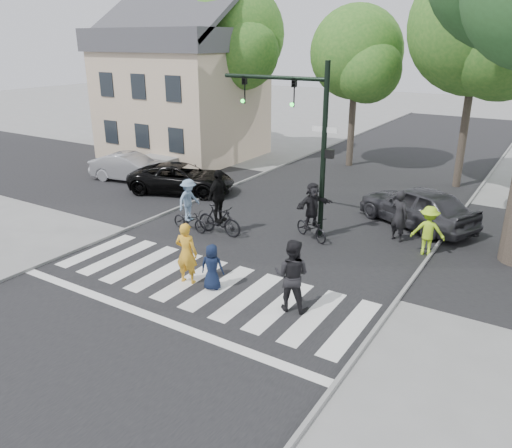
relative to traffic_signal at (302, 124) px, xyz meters
The scene contains 23 objects.
ground 7.33m from the traffic_signal, 93.27° to the right, with size 120.00×120.00×0.00m, color gray.
road_stem 4.09m from the traffic_signal, 106.46° to the right, with size 10.00×70.00×0.01m, color black.
road_cross 4.31m from the traffic_signal, 101.11° to the left, with size 70.00×10.00×0.01m, color black.
curb_left 6.74m from the traffic_signal, 167.50° to the right, with size 0.10×70.00×0.10m, color gray.
curb_right 6.19m from the traffic_signal, 14.31° to the right, with size 0.10×70.00×0.10m, color gray.
crosswalk 6.78m from the traffic_signal, 93.66° to the right, with size 10.00×3.85×0.01m.
traffic_signal is the anchor object (origin of this frame).
bg_tree_0 17.31m from the traffic_signal, 145.17° to the left, with size 5.46×5.20×8.97m.
bg_tree_1 13.26m from the traffic_signal, 134.31° to the left, with size 6.09×5.80×9.80m.
bg_tree_2 10.80m from the traffic_signal, 101.45° to the left, with size 5.04×4.80×8.40m.
bg_tree_3 10.35m from the traffic_signal, 66.46° to the left, with size 6.30×6.00×10.20m.
house 14.17m from the traffic_signal, 146.70° to the left, with size 8.40×8.10×8.82m.
pedestrian_woman 6.22m from the traffic_signal, 98.61° to the right, with size 0.67×0.44×1.82m, color gold.
pedestrian_child 6.23m from the traffic_signal, 89.59° to the right, with size 0.65×0.42×1.34m, color #101932.
pedestrian_adult 6.42m from the traffic_signal, 64.58° to the right, with size 0.94×0.74×1.94m, color black.
cyclist_left 5.04m from the traffic_signal, 148.59° to the right, with size 1.56×1.03×1.95m.
cyclist_mid 4.12m from the traffic_signal, 140.99° to the right, with size 1.84×1.12×2.40m.
cyclist_right 3.11m from the traffic_signal, 32.30° to the right, with size 1.70×1.56×2.05m.
car_suv 7.72m from the traffic_signal, 167.20° to the left, with size 2.20×4.77×1.33m, color black.
car_silver 10.91m from the traffic_signal, behind, with size 1.44×4.14×1.36m, color #A6A7AB.
car_grey 5.45m from the traffic_signal, 38.90° to the left, with size 1.86×4.63×1.58m, color #37363B.
bystander_hivis 5.47m from the traffic_signal, ahead, with size 1.07×0.61×1.65m, color #A8DF23.
bystander_dark 4.59m from the traffic_signal, 16.61° to the left, with size 0.67×0.44×1.83m, color black.
Camera 1 is at (8.13, -9.15, 6.61)m, focal length 35.00 mm.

